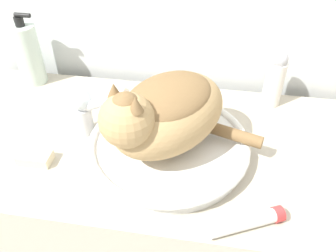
{
  "coord_description": "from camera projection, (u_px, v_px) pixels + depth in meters",
  "views": [
    {
      "loc": [
        0.05,
        -0.36,
        1.47
      ],
      "look_at": [
        -0.04,
        0.21,
        0.98
      ],
      "focal_mm": 38.0,
      "sensor_mm": 36.0,
      "label": 1
    }
  ],
  "objects": [
    {
      "name": "sink_basin",
      "position": [
        169.0,
        146.0,
        0.82
      ],
      "size": [
        0.37,
        0.37,
        0.04
      ],
      "color": "silver",
      "rests_on": "vanity_counter"
    },
    {
      "name": "faucet",
      "position": [
        86.0,
        107.0,
        0.83
      ],
      "size": [
        0.16,
        0.06,
        0.16
      ],
      "rotation": [
        0.0,
        0.0,
        -0.18
      ],
      "color": "silver",
      "rests_on": "vanity_counter"
    },
    {
      "name": "cream_tube",
      "position": [
        248.0,
        222.0,
        0.67
      ],
      "size": [
        0.15,
        0.09,
        0.03
      ],
      "rotation": [
        0.0,
        0.0,
        0.45
      ],
      "color": "silver",
      "rests_on": "vanity_counter"
    },
    {
      "name": "soap_pump_bottle",
      "position": [
        28.0,
        54.0,
        1.01
      ],
      "size": [
        0.07,
        0.07,
        0.21
      ],
      "color": "silver",
      "rests_on": "vanity_counter"
    },
    {
      "name": "soap_bar",
      "position": [
        35.0,
        158.0,
        0.8
      ],
      "size": [
        0.08,
        0.04,
        0.02
      ],
      "color": "beige",
      "rests_on": "vanity_counter"
    },
    {
      "name": "cat",
      "position": [
        165.0,
        112.0,
        0.74
      ],
      "size": [
        0.37,
        0.34,
        0.19
      ],
      "rotation": [
        0.0,
        0.0,
        4.1
      ],
      "color": "tan",
      "rests_on": "sink_basin"
    },
    {
      "name": "vanity_counter",
      "position": [
        184.0,
        246.0,
        1.14
      ],
      "size": [
        1.25,
        0.51,
        0.88
      ],
      "color": "#B2A893",
      "rests_on": "ground_plane"
    },
    {
      "name": "deodorant_stick",
      "position": [
        275.0,
        79.0,
        0.93
      ],
      "size": [
        0.05,
        0.05,
        0.16
      ],
      "color": "white",
      "rests_on": "vanity_counter"
    }
  ]
}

